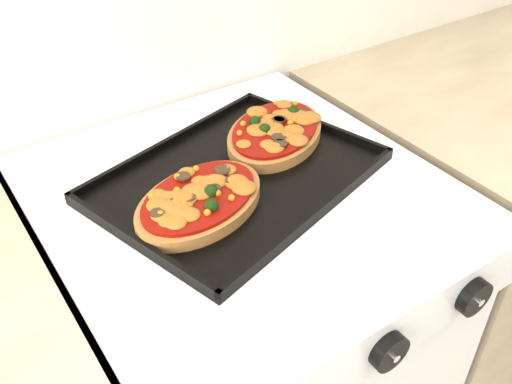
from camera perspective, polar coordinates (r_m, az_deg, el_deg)
stove at (r=1.21m, az=-1.47°, el=-17.01°), size 0.60×0.60×0.91m
control_panel at (r=0.75m, az=11.67°, el=-14.60°), size 0.60×0.02×0.09m
knob_center at (r=0.74m, az=13.16°, el=-15.29°), size 0.05×0.02×0.05m
knob_right at (r=0.84m, az=20.93°, el=-9.79°), size 0.06×0.02×0.06m
baking_tray at (r=0.88m, az=-1.83°, el=1.71°), size 0.48×0.41×0.02m
pizza_left at (r=0.82m, az=-5.68°, el=-0.74°), size 0.25×0.20×0.03m
pizza_right at (r=0.97m, az=1.92°, el=6.07°), size 0.26×0.24×0.03m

